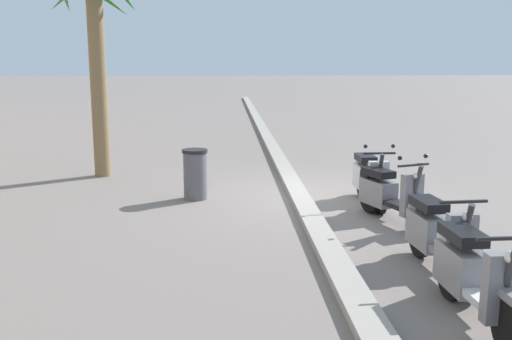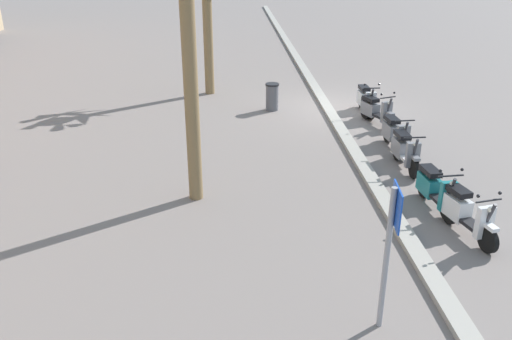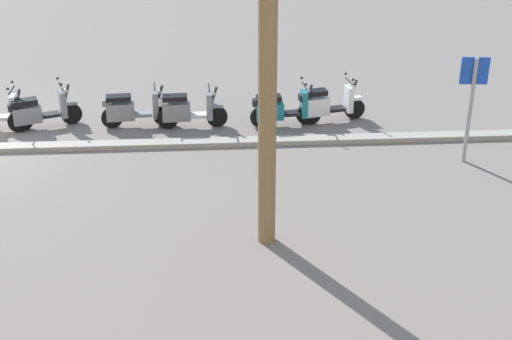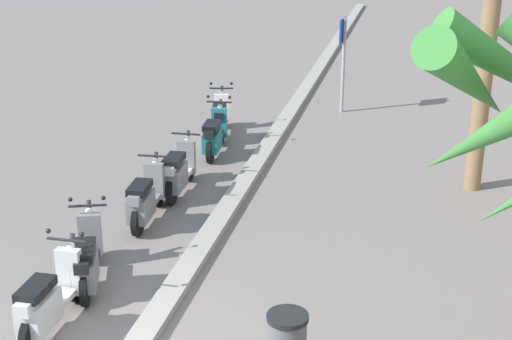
% 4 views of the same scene
% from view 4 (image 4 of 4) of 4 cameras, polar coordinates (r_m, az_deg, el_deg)
% --- Properties ---
extents(scooter_white_mid_front, '(1.79, 0.70, 1.17)m').
position_cam_4_polar(scooter_white_mid_front, '(17.16, -2.75, 3.95)').
color(scooter_white_mid_front, black).
rests_on(scooter_white_mid_front, ground).
extents(scooter_teal_tail_end, '(1.78, 0.56, 1.17)m').
position_cam_4_polar(scooter_teal_tail_end, '(16.06, -3.19, 2.68)').
color(scooter_teal_tail_end, black).
rests_on(scooter_teal_tail_end, ground).
extents(scooter_grey_mid_centre, '(1.73, 0.56, 1.04)m').
position_cam_4_polar(scooter_grey_mid_centre, '(14.00, -5.94, -0.12)').
color(scooter_grey_mid_centre, black).
rests_on(scooter_grey_mid_centre, ground).
extents(scooter_grey_far_back, '(1.78, 0.56, 1.04)m').
position_cam_4_polar(scooter_grey_far_back, '(12.88, -8.46, -2.20)').
color(scooter_grey_far_back, black).
rests_on(scooter_grey_far_back, ground).
extents(scooter_grey_lead_nearest, '(1.73, 0.83, 1.17)m').
position_cam_4_polar(scooter_grey_lead_nearest, '(11.03, -12.81, -6.67)').
color(scooter_grey_lead_nearest, black).
rests_on(scooter_grey_lead_nearest, ground).
extents(scooter_silver_gap_after_mid, '(1.81, 0.56, 1.17)m').
position_cam_4_polar(scooter_silver_gap_after_mid, '(10.10, -15.53, -9.55)').
color(scooter_silver_gap_after_mid, black).
rests_on(scooter_silver_gap_after_mid, ground).
extents(crossing_sign, '(0.60, 0.15, 2.40)m').
position_cam_4_polar(crossing_sign, '(19.09, 6.67, 8.79)').
color(crossing_sign, '#939399').
rests_on(crossing_sign, ground).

